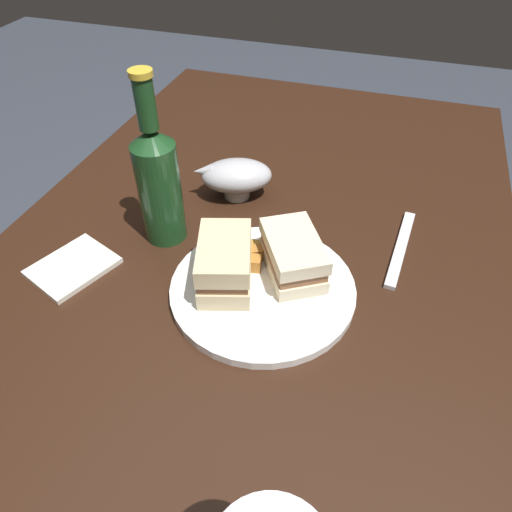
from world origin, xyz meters
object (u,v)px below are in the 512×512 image
gravy_boat (236,176)px  plate (263,289)px  sandwich_half_right (225,263)px  napkin (73,267)px  cider_bottle (158,181)px  fork (401,248)px  sandwich_half_left (293,255)px

gravy_boat → plate: bearing=-151.4°
sandwich_half_right → napkin: bearing=98.3°
napkin → plate: bearing=-81.7°
cider_bottle → fork: (0.08, -0.35, -0.10)m
cider_bottle → sandwich_half_left: bearing=-98.1°
sandwich_half_left → cider_bottle: 0.22m
fork → napkin: bearing=117.3°
gravy_boat → cider_bottle: (-0.13, 0.07, 0.06)m
cider_bottle → fork: bearing=-77.8°
napkin → fork: 0.49m
plate → sandwich_half_right: bearing=98.2°
plate → cider_bottle: 0.22m
plate → napkin: size_ratio=2.31×
sandwich_half_left → fork: sandwich_half_left is taller
plate → sandwich_half_left: size_ratio=1.92×
sandwich_half_left → cider_bottle: size_ratio=0.51×
sandwich_half_left → sandwich_half_right: sandwich_half_right is taller
fork → cider_bottle: bearing=106.8°
sandwich_half_right → cider_bottle: size_ratio=0.48×
gravy_boat → fork: gravy_boat is taller
sandwich_half_right → fork: bearing=-55.3°
fork → plate: bearing=135.1°
plate → napkin: 0.28m
sandwich_half_left → sandwich_half_right: size_ratio=1.06×
plate → gravy_boat: gravy_boat is taller
gravy_boat → cider_bottle: cider_bottle is taller
napkin → fork: (0.19, -0.45, -0.00)m
sandwich_half_left → fork: bearing=-53.4°
sandwich_half_left → napkin: bearing=104.9°
fork → sandwich_half_left: bearing=131.2°
plate → sandwich_half_right: 0.07m
sandwich_half_right → fork: size_ratio=0.69×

